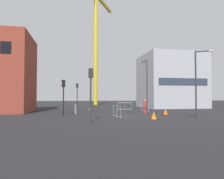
% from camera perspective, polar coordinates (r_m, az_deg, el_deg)
% --- Properties ---
extents(ground, '(160.00, 160.00, 0.00)m').
position_cam_1_polar(ground, '(20.60, 3.13, -7.30)').
color(ground, black).
extents(office_block, '(9.88, 9.37, 9.39)m').
position_cam_1_polar(office_block, '(39.29, 15.45, 2.15)').
color(office_block, '#A8AAB2').
rests_on(office_block, ground).
extents(construction_crane, '(9.04, 15.63, 27.40)m').
position_cam_1_polar(construction_crane, '(53.32, -4.25, 15.23)').
color(construction_crane, yellow).
rests_on(construction_crane, ground).
extents(streetlamp_tall, '(0.73, 1.45, 7.10)m').
position_cam_1_polar(streetlamp_tall, '(30.06, 9.20, 2.34)').
color(streetlamp_tall, '#2D2D30').
rests_on(streetlamp_tall, ground).
extents(streetlamp_short, '(1.40, 0.86, 6.14)m').
position_cam_1_polar(streetlamp_short, '(20.79, 22.24, 2.99)').
color(streetlamp_short, '#2D2D30').
rests_on(streetlamp_short, ground).
extents(traffic_light_median, '(0.39, 0.33, 3.58)m').
position_cam_1_polar(traffic_light_median, '(21.31, -12.99, -0.54)').
color(traffic_light_median, black).
rests_on(traffic_light_median, ground).
extents(traffic_light_verge, '(0.39, 0.32, 4.05)m').
position_cam_1_polar(traffic_light_verge, '(15.90, -5.75, 0.93)').
color(traffic_light_verge, '#2D2D30').
rests_on(traffic_light_verge, ground).
extents(traffic_light_crosswalk, '(0.36, 0.38, 4.03)m').
position_cam_1_polar(traffic_light_crosswalk, '(34.12, -9.39, -0.62)').
color(traffic_light_crosswalk, '#232326').
rests_on(traffic_light_crosswalk, ground).
extents(pedestrian_walking, '(0.34, 0.34, 1.62)m').
position_cam_1_polar(pedestrian_walking, '(23.80, 8.88, -4.30)').
color(pedestrian_walking, red).
rests_on(pedestrian_walking, ground).
extents(safety_barrier_mid_span, '(0.25, 2.59, 1.08)m').
position_cam_1_polar(safety_barrier_mid_span, '(27.41, 8.82, -4.77)').
color(safety_barrier_mid_span, '#B2B5BA').
rests_on(safety_barrier_mid_span, ground).
extents(safety_barrier_rear, '(0.19, 2.39, 1.08)m').
position_cam_1_polar(safety_barrier_rear, '(23.67, -9.86, -5.21)').
color(safety_barrier_rear, '#B2B5BA').
rests_on(safety_barrier_rear, ground).
extents(safety_barrier_front, '(0.32, 2.42, 1.08)m').
position_cam_1_polar(safety_barrier_front, '(19.39, 1.33, -5.96)').
color(safety_barrier_front, gray).
rests_on(safety_barrier_front, ground).
extents(safety_barrier_right_run, '(2.19, 0.25, 1.08)m').
position_cam_1_polar(safety_barrier_right_run, '(30.92, 3.45, -4.48)').
color(safety_barrier_right_run, '#9EA0A5').
rests_on(safety_barrier_right_run, ground).
extents(traffic_cone_orange, '(0.66, 0.66, 0.67)m').
position_cam_1_polar(traffic_cone_orange, '(18.19, 11.24, -6.99)').
color(traffic_cone_orange, black).
rests_on(traffic_cone_orange, ground).
extents(traffic_cone_by_barrier, '(0.64, 0.64, 0.65)m').
position_cam_1_polar(traffic_cone_by_barrier, '(23.12, 14.24, -5.91)').
color(traffic_cone_by_barrier, black).
rests_on(traffic_cone_by_barrier, ground).
extents(traffic_cone_striped, '(0.49, 0.49, 0.50)m').
position_cam_1_polar(traffic_cone_striped, '(29.65, -5.97, -5.23)').
color(traffic_cone_striped, black).
rests_on(traffic_cone_striped, ground).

